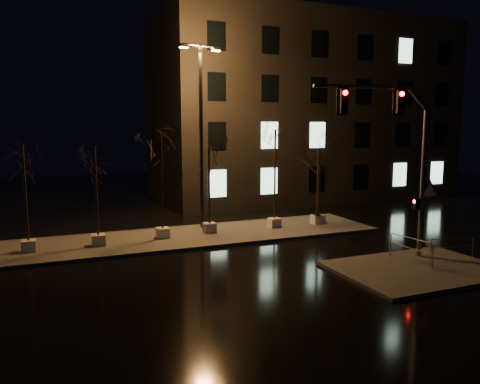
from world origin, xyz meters
name	(u,v)px	position (x,y,z in m)	size (l,w,h in m)	color
ground	(225,268)	(0.00, 0.00, 0.00)	(90.00, 90.00, 0.00)	black
median	(186,237)	(0.00, 6.00, 0.07)	(22.00, 5.00, 0.15)	#46443E
sidewalk_corner	(418,269)	(7.50, -3.50, 0.07)	(7.00, 5.00, 0.15)	#46443E
building	(301,111)	(14.00, 18.00, 7.50)	(25.00, 12.00, 15.00)	black
tree_0	(24,169)	(-7.91, 5.77, 4.16)	(1.80, 1.80, 5.28)	beige
tree_1	(95,168)	(-4.69, 5.66, 4.07)	(1.80, 1.80, 5.16)	beige
tree_2	(161,156)	(-1.30, 6.03, 4.59)	(1.80, 1.80, 5.85)	beige
tree_3	(209,167)	(1.45, 6.25, 3.91)	(1.80, 1.80, 4.95)	beige
tree_4	(275,151)	(5.49, 6.11, 4.68)	(1.80, 1.80, 5.97)	beige
tree_5	(320,165)	(8.48, 5.99, 3.78)	(1.80, 1.80, 4.78)	beige
tree_6	(318,165)	(8.39, 6.03, 3.77)	(1.80, 1.80, 4.77)	beige
traffic_signal_mast	(400,147)	(7.64, -1.88, 5.23)	(6.26, 1.15, 7.73)	slate
streetlight_main	(201,124)	(1.51, 7.80, 6.26)	(2.64, 0.82, 10.59)	black
guard_rail_a	(452,245)	(10.00, -2.94, 0.76)	(2.12, 0.50, 0.93)	slate
guard_rail_b	(411,246)	(7.76, -2.74, 0.87)	(0.32, 2.34, 1.11)	slate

